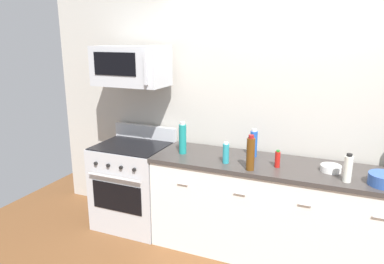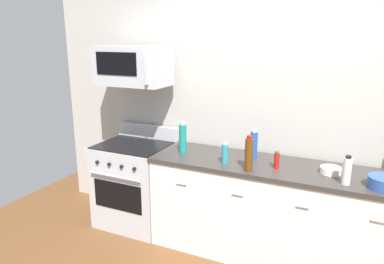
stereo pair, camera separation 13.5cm
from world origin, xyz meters
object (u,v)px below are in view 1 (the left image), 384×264
(bottle_vinegar_white, at_px, (348,169))
(bottle_dish_soap, at_px, (226,153))
(bottle_wine_amber, at_px, (251,153))
(bowl_white_ceramic, at_px, (331,168))
(microwave, at_px, (131,66))
(bottle_hot_sauce_red, at_px, (277,159))
(bottle_sparkling_teal, at_px, (183,139))
(bottle_soda_blue, at_px, (254,143))
(range_oven, at_px, (134,184))

(bottle_vinegar_white, xyz_separation_m, bottle_dish_soap, (-1.02, 0.04, -0.02))
(bottle_wine_amber, distance_m, bowl_white_ceramic, 0.70)
(bottle_dish_soap, relative_size, bottle_wine_amber, 0.63)
(bowl_white_ceramic, bearing_deg, microwave, 178.79)
(bottle_wine_amber, xyz_separation_m, bowl_white_ceramic, (0.65, 0.24, -0.12))
(microwave, height_order, bottle_vinegar_white, microwave)
(bottle_hot_sauce_red, bearing_deg, bottle_sparkling_teal, 178.42)
(microwave, height_order, bottle_wine_amber, microwave)
(bottle_soda_blue, relative_size, bottle_wine_amber, 0.88)
(bottle_wine_amber, relative_size, bottle_hot_sauce_red, 2.01)
(bottle_sparkling_teal, bearing_deg, bottle_vinegar_white, -5.52)
(bottle_vinegar_white, relative_size, bottle_dish_soap, 1.18)
(bottle_soda_blue, distance_m, bowl_white_ceramic, 0.73)
(bottle_dish_soap, height_order, bottle_hot_sauce_red, bottle_dish_soap)
(range_oven, bearing_deg, bottle_hot_sauce_red, -2.63)
(bottle_sparkling_teal, relative_size, bottle_vinegar_white, 1.37)
(bottle_vinegar_white, height_order, bottle_hot_sauce_red, bottle_vinegar_white)
(bottle_hot_sauce_red, xyz_separation_m, bowl_white_ceramic, (0.44, 0.07, -0.04))
(bottle_vinegar_white, bearing_deg, bottle_hot_sauce_red, 168.18)
(bottle_dish_soap, bearing_deg, bottle_hot_sauce_red, 9.76)
(bottle_soda_blue, distance_m, bottle_hot_sauce_red, 0.34)
(bottle_vinegar_white, bearing_deg, range_oven, 174.86)
(bowl_white_ceramic, bearing_deg, bottle_sparkling_teal, -178.00)
(range_oven, relative_size, bottle_wine_amber, 3.41)
(bottle_wine_amber, bearing_deg, bottle_sparkling_teal, 165.48)
(range_oven, distance_m, bottle_dish_soap, 1.23)
(bottle_soda_blue, distance_m, bottle_wine_amber, 0.38)
(bottle_vinegar_white, distance_m, bowl_white_ceramic, 0.25)
(microwave, xyz_separation_m, bottle_dish_soap, (1.09, -0.19, -0.74))
(bottle_vinegar_white, xyz_separation_m, bowl_white_ceramic, (-0.13, 0.19, -0.08))
(bottle_wine_amber, height_order, bottle_hot_sauce_red, bottle_wine_amber)
(bottle_soda_blue, relative_size, bottle_dish_soap, 1.38)
(bottle_soda_blue, relative_size, bowl_white_ceramic, 1.60)
(microwave, xyz_separation_m, bottle_soda_blue, (1.28, 0.09, -0.70))
(range_oven, xyz_separation_m, bottle_wine_amber, (1.34, -0.23, 0.60))
(bottle_hot_sauce_red, bearing_deg, microwave, 175.72)
(bottle_sparkling_teal, bearing_deg, bottle_hot_sauce_red, -1.58)
(bottle_vinegar_white, xyz_separation_m, bottle_wine_amber, (-0.78, -0.04, 0.04))
(bottle_dish_soap, bearing_deg, range_oven, 172.26)
(bottle_soda_blue, distance_m, bottle_dish_soap, 0.34)
(bottle_vinegar_white, distance_m, bottle_dish_soap, 1.03)
(range_oven, xyz_separation_m, microwave, (0.00, 0.04, 1.28))
(bottle_wine_amber, bearing_deg, bottle_soda_blue, 99.59)
(bottle_dish_soap, bearing_deg, bottle_wine_amber, -18.88)
(bowl_white_ceramic, bearing_deg, range_oven, -179.92)
(bottle_sparkling_teal, height_order, bowl_white_ceramic, bottle_sparkling_teal)
(microwave, bearing_deg, bottle_vinegar_white, -6.34)
(bottle_sparkling_teal, distance_m, bottle_dish_soap, 0.49)
(bottle_hot_sauce_red, bearing_deg, bowl_white_ceramic, 9.46)
(bottle_hot_sauce_red, relative_size, bowl_white_ceramic, 0.91)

